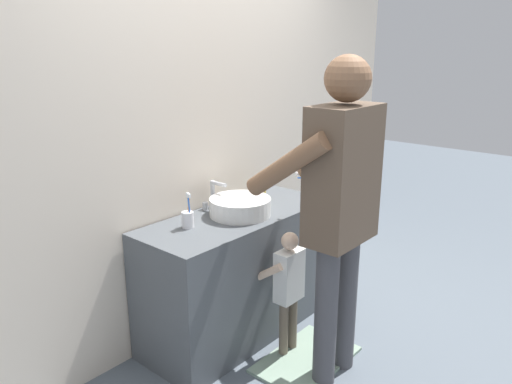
{
  "coord_description": "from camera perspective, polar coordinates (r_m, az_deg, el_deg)",
  "views": [
    {
      "loc": [
        -2.18,
        -1.72,
        1.84
      ],
      "look_at": [
        0.0,
        0.15,
        0.99
      ],
      "focal_mm": 35.01,
      "sensor_mm": 36.0,
      "label": 1
    }
  ],
  "objects": [
    {
      "name": "sink_basin",
      "position": [
        3.11,
        -1.82,
        -1.66
      ],
      "size": [
        0.38,
        0.38,
        0.11
      ],
      "color": "silver",
      "rests_on": "vanity_cabinet"
    },
    {
      "name": "toothbrush_cup",
      "position": [
        2.93,
        -7.8,
        -3.04
      ],
      "size": [
        0.07,
        0.07,
        0.21
      ],
      "color": "silver",
      "rests_on": "vanity_cabinet"
    },
    {
      "name": "soap_bottle",
      "position": [
        3.39,
        0.65,
        0.11
      ],
      "size": [
        0.06,
        0.06,
        0.16
      ],
      "color": "gold",
      "rests_on": "vanity_cabinet"
    },
    {
      "name": "faucet",
      "position": [
        3.25,
        -4.82,
        -0.42
      ],
      "size": [
        0.18,
        0.14,
        0.18
      ],
      "color": "#B7BABF",
      "rests_on": "vanity_cabinet"
    },
    {
      "name": "bath_mat",
      "position": [
        3.2,
        5.74,
        -18.5
      ],
      "size": [
        0.64,
        0.4,
        0.02
      ],
      "primitive_type": "cube",
      "color": "gray",
      "rests_on": "ground"
    },
    {
      "name": "vanity_cabinet",
      "position": [
        3.29,
        -2.01,
        -9.29
      ],
      "size": [
        1.35,
        0.54,
        0.82
      ],
      "primitive_type": "cube",
      "color": "#4C5156",
      "rests_on": "ground"
    },
    {
      "name": "child_toddler",
      "position": [
        3.03,
        3.68,
        -10.28
      ],
      "size": [
        0.25,
        0.25,
        0.8
      ],
      "color": "#6B5B4C",
      "rests_on": "ground"
    },
    {
      "name": "adult_parent",
      "position": [
        2.66,
        9.45,
        -0.36
      ],
      "size": [
        0.56,
        0.58,
        1.8
      ],
      "color": "#47474C",
      "rests_on": "ground"
    },
    {
      "name": "ground_plane",
      "position": [
        3.33,
        2.05,
        -17.1
      ],
      "size": [
        14.0,
        14.0,
        0.0
      ],
      "primitive_type": "plane",
      "color": "slate"
    },
    {
      "name": "back_wall",
      "position": [
        3.23,
        -6.4,
        7.66
      ],
      "size": [
        4.4,
        0.08,
        2.7
      ],
      "color": "beige",
      "rests_on": "ground"
    }
  ]
}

